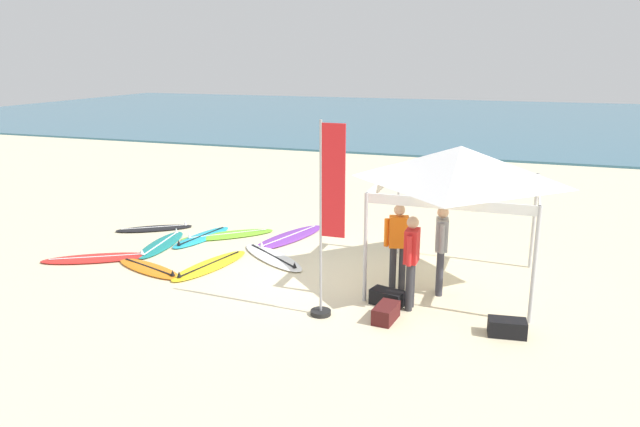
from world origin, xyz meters
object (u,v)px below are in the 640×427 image
(surfboard_yellow, at_px, (210,265))
(surfboard_teal, at_px, (162,244))
(person_grey, at_px, (441,244))
(person_red, at_px, (411,256))
(gear_bag_by_pole, at_px, (387,298))
(surfboard_white, at_px, (273,257))
(banner_flag, at_px, (327,229))
(surfboard_black, at_px, (155,228))
(person_orange, at_px, (398,241))
(gear_bag_near_tent, at_px, (507,328))
(surfboard_orange, at_px, (149,269))
(surfboard_cyan, at_px, (202,237))
(canopy_tent, at_px, (460,165))
(surfboard_purple, at_px, (289,237))
(gear_bag_on_sand, at_px, (386,313))
(surfboard_lime, at_px, (228,235))
(surfboard_red, at_px, (97,258))

(surfboard_yellow, height_order, surfboard_teal, same)
(person_grey, bearing_deg, person_red, -114.94)
(surfboard_teal, xyz_separation_m, person_grey, (6.69, -0.80, 0.95))
(gear_bag_by_pole, bearing_deg, surfboard_white, 151.17)
(banner_flag, bearing_deg, gear_bag_by_pole, 42.00)
(surfboard_black, bearing_deg, person_orange, -16.22)
(person_grey, relative_size, gear_bag_near_tent, 2.85)
(gear_bag_by_pole, bearing_deg, surfboard_orange, 178.77)
(gear_bag_by_pole, bearing_deg, person_grey, 45.75)
(surfboard_orange, height_order, surfboard_cyan, same)
(person_red, bearing_deg, surfboard_teal, 165.24)
(person_orange, relative_size, person_red, 1.00)
(person_orange, bearing_deg, surfboard_yellow, -179.46)
(person_grey, distance_m, banner_flag, 2.43)
(canopy_tent, relative_size, person_grey, 1.76)
(person_grey, bearing_deg, surfboard_black, 166.01)
(surfboard_white, xyz_separation_m, person_orange, (3.00, -0.90, 0.95))
(banner_flag, bearing_deg, canopy_tent, 50.54)
(surfboard_purple, xyz_separation_m, gear_bag_by_pole, (3.21, -3.17, 0.10))
(gear_bag_on_sand, bearing_deg, surfboard_orange, 171.73)
(gear_bag_near_tent, distance_m, gear_bag_by_pole, 2.18)
(surfboard_purple, distance_m, surfboard_lime, 1.57)
(surfboard_cyan, relative_size, banner_flag, 0.62)
(canopy_tent, height_order, surfboard_lime, canopy_tent)
(surfboard_purple, distance_m, person_red, 4.92)
(surfboard_white, distance_m, surfboard_cyan, 2.41)
(canopy_tent, distance_m, surfboard_lime, 6.35)
(person_red, relative_size, gear_bag_near_tent, 2.85)
(surfboard_black, bearing_deg, surfboard_orange, -57.75)
(surfboard_yellow, bearing_deg, person_red, -9.32)
(surfboard_black, height_order, surfboard_cyan, same)
(canopy_tent, bearing_deg, surfboard_white, 177.89)
(surfboard_orange, relative_size, gear_bag_on_sand, 3.38)
(surfboard_teal, bearing_deg, surfboard_purple, 29.97)
(surfboard_white, distance_m, gear_bag_on_sand, 3.87)
(surfboard_white, height_order, surfboard_black, same)
(surfboard_white, height_order, surfboard_orange, same)
(surfboard_teal, bearing_deg, banner_flag, -26.01)
(surfboard_yellow, height_order, surfboard_purple, same)
(person_orange, bearing_deg, surfboard_red, -176.20)
(person_grey, xyz_separation_m, gear_bag_by_pole, (-0.81, -0.83, -0.85))
(gear_bag_on_sand, bearing_deg, person_grey, 65.33)
(surfboard_teal, xyz_separation_m, surfboard_white, (2.89, 0.01, -0.00))
(surfboard_teal, xyz_separation_m, gear_bag_on_sand, (6.00, -2.29, 0.10))
(canopy_tent, xyz_separation_m, person_orange, (-0.98, -0.75, -1.40))
(surfboard_purple, distance_m, surfboard_black, 3.64)
(canopy_tent, height_order, surfboard_red, canopy_tent)
(surfboard_black, bearing_deg, surfboard_yellow, -36.17)
(surfboard_white, bearing_deg, gear_bag_on_sand, -36.49)
(surfboard_yellow, relative_size, gear_bag_on_sand, 3.88)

